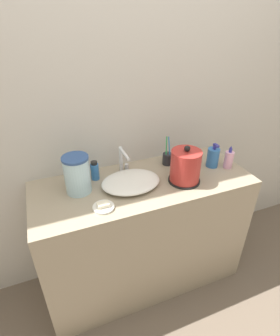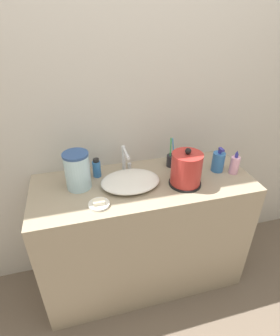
% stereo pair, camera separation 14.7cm
% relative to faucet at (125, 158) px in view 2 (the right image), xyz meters
% --- Properties ---
extents(ground_plane, '(12.00, 12.00, 0.00)m').
position_rel_faucet_xyz_m(ground_plane, '(0.08, -0.40, -0.93)').
color(ground_plane, '#6B5B4C').
extents(wall_back, '(6.00, 0.04, 2.60)m').
position_rel_faucet_xyz_m(wall_back, '(0.08, 0.13, 0.37)').
color(wall_back, beige).
rests_on(wall_back, ground_plane).
extents(vanity_counter, '(1.30, 0.51, 0.83)m').
position_rel_faucet_xyz_m(vanity_counter, '(0.08, -0.15, -0.51)').
color(vanity_counter, gray).
rests_on(vanity_counter, ground_plane).
extents(sink_basin, '(0.34, 0.26, 0.05)m').
position_rel_faucet_xyz_m(sink_basin, '(-0.01, -0.15, -0.07)').
color(sink_basin, silver).
rests_on(sink_basin, vanity_counter).
extents(faucet, '(0.06, 0.16, 0.16)m').
position_rel_faucet_xyz_m(faucet, '(0.00, 0.00, 0.00)').
color(faucet, silver).
rests_on(faucet, vanity_counter).
extents(electric_kettle, '(0.19, 0.19, 0.23)m').
position_rel_faucet_xyz_m(electric_kettle, '(0.30, -0.22, -0.00)').
color(electric_kettle, black).
rests_on(electric_kettle, vanity_counter).
extents(toothbrush_cup, '(0.06, 0.06, 0.20)m').
position_rel_faucet_xyz_m(toothbrush_cup, '(0.30, -0.01, -0.05)').
color(toothbrush_cup, '#232328').
rests_on(toothbrush_cup, vanity_counter).
extents(lotion_bottle, '(0.08, 0.08, 0.16)m').
position_rel_faucet_xyz_m(lotion_bottle, '(0.56, -0.14, -0.03)').
color(lotion_bottle, '#3370B7').
rests_on(lotion_bottle, vanity_counter).
extents(shampoo_bottle, '(0.05, 0.05, 0.12)m').
position_rel_faucet_xyz_m(shampoo_bottle, '(-0.18, -0.01, -0.04)').
color(shampoo_bottle, '#3370B7').
rests_on(shampoo_bottle, vanity_counter).
extents(mouthwash_bottle, '(0.05, 0.05, 0.15)m').
position_rel_faucet_xyz_m(mouthwash_bottle, '(0.64, -0.19, -0.04)').
color(mouthwash_bottle, '#EAA8C6').
rests_on(mouthwash_bottle, vanity_counter).
extents(soap_dish, '(0.11, 0.11, 0.03)m').
position_rel_faucet_xyz_m(soap_dish, '(-0.20, -0.29, -0.09)').
color(soap_dish, silver).
rests_on(soap_dish, vanity_counter).
extents(water_pitcher, '(0.14, 0.14, 0.22)m').
position_rel_faucet_xyz_m(water_pitcher, '(-0.29, -0.10, 0.01)').
color(water_pitcher, '#B2DBEA').
rests_on(water_pitcher, vanity_counter).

